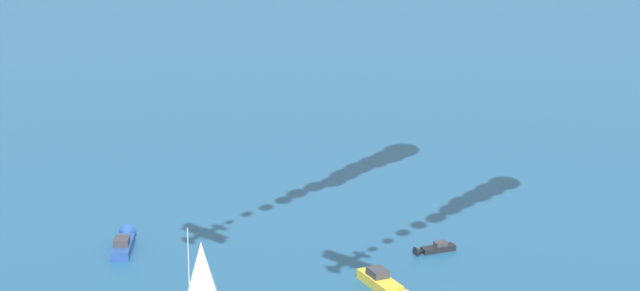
{
  "coord_description": "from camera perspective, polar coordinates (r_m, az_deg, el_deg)",
  "views": [
    {
      "loc": [
        -99.8,
        41.62,
        60.15
      ],
      "look_at": [
        -0.52,
        0.86,
        28.33
      ],
      "focal_mm": 73.86,
      "sensor_mm": 36.0,
      "label": 1
    }
  ],
  "objects": [
    {
      "name": "motorboat_far_stbd",
      "position": [
        167.09,
        4.91,
        -4.49
      ],
      "size": [
        1.53,
        5.53,
        1.6
      ],
      "color": "black",
      "rests_on": "ground_plane"
    },
    {
      "name": "motorboat_offshore",
      "position": [
        154.96,
        2.84,
        -6.06
      ],
      "size": [
        9.31,
        2.96,
        2.66
      ],
      "color": "gold",
      "rests_on": "ground_plane"
    },
    {
      "name": "motorboat_outer_ring_d",
      "position": [
        169.61,
        -8.5,
        -4.19
      ],
      "size": [
        9.22,
        5.39,
        2.61
      ],
      "color": "#23478C",
      "rests_on": "ground_plane"
    }
  ]
}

